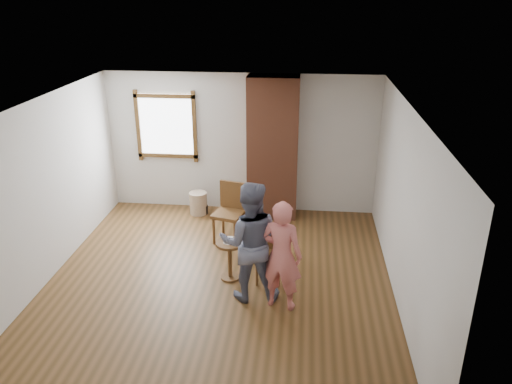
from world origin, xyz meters
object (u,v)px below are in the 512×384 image
stoneware_crock (198,203)px  dining_chair_right (270,250)px  man (250,242)px  side_table (230,254)px  person_pink (281,255)px  dining_chair_left (230,209)px

stoneware_crock → dining_chair_right: (1.51, -2.13, 0.25)m
stoneware_crock → man: bearing=-64.0°
dining_chair_right → stoneware_crock: bearing=127.7°
dining_chair_right → side_table: dining_chair_right is taller
man → stoneware_crock: bearing=-69.4°
stoneware_crock → person_pink: bearing=-58.6°
side_table → dining_chair_right: bearing=6.4°
stoneware_crock → side_table: (0.94, -2.20, 0.19)m
dining_chair_right → man: (-0.24, -0.49, 0.39)m
dining_chair_left → man: (0.51, -1.66, 0.29)m
dining_chair_left → dining_chair_right: dining_chair_left is taller
person_pink → dining_chair_right: bearing=-59.4°
man → person_pink: 0.48m
stoneware_crock → person_pink: size_ratio=0.28×
side_table → person_pink: size_ratio=0.39×
stoneware_crock → dining_chair_right: dining_chair_right is taller
stoneware_crock → person_pink: 3.33m
dining_chair_left → dining_chair_right: size_ratio=1.22×
side_table → dining_chair_left: bearing=97.9°
stoneware_crock → man: man is taller
man → side_table: bearing=-56.6°
dining_chair_right → man: man is taller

